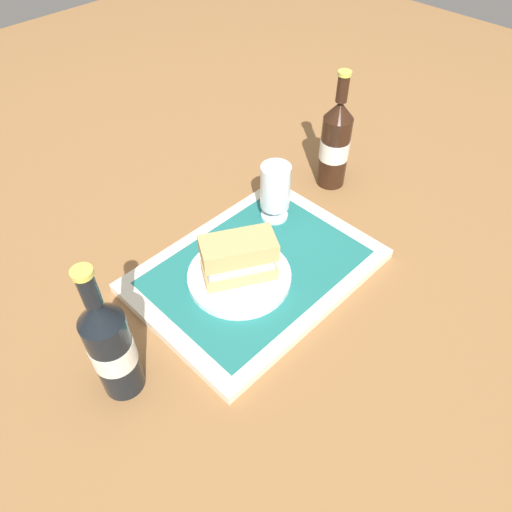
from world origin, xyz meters
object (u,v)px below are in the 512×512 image
Objects in this scene: sandwich at (242,258)px; beer_bottle at (335,143)px; beer_glass at (275,190)px; plate at (240,277)px; second_bottle at (111,346)px.

beer_bottle is (0.37, 0.08, 0.03)m from sandwich.
beer_bottle is at bearing 1.93° from beer_glass.
beer_bottle is (0.20, 0.01, 0.01)m from beer_glass.
beer_glass is at bearing 23.91° from plate.
plate is 1.52× the size of beer_glass.
plate is 0.71× the size of second_bottle.
plate is 0.05m from sandwich.
beer_bottle and second_bottle have the same top height.
second_bottle reaches higher than beer_glass.
plate is 1.31× the size of sandwich.
beer_bottle is 0.64m from second_bottle.
sandwich is at bearing -167.00° from beer_bottle.
beer_glass is at bearing 54.98° from sandwich.
second_bottle reaches higher than plate.
second_bottle is (-0.63, -0.09, 0.00)m from beer_bottle.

